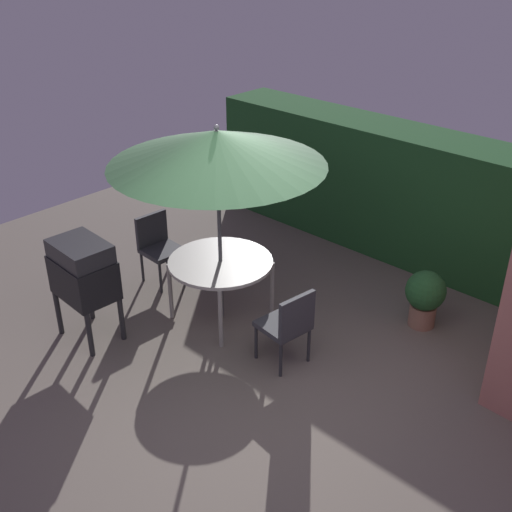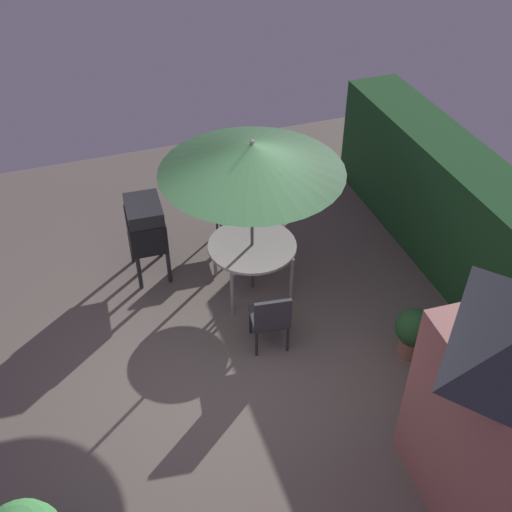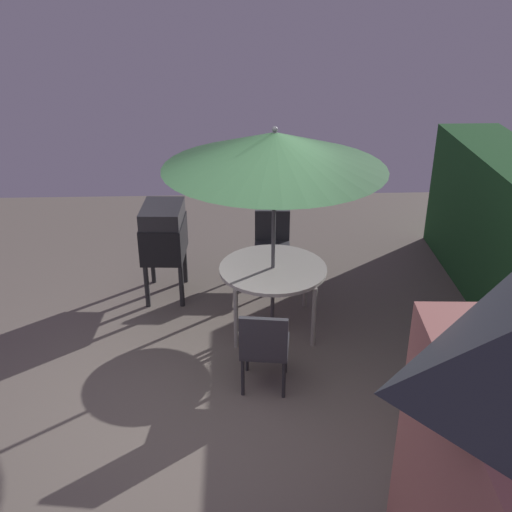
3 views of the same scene
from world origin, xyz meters
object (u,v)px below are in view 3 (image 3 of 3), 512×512
at_px(chair_near_shed, 264,345).
at_px(patio_table, 273,272).
at_px(patio_umbrella, 275,150).
at_px(potted_plant_by_shed, 452,396).
at_px(bbq_grill, 164,233).
at_px(chair_far_side, 272,241).

bearing_deg(chair_near_shed, patio_table, 172.52).
bearing_deg(patio_umbrella, potted_plant_by_shed, 38.79).
relative_size(patio_table, bbq_grill, 1.01).
xyz_separation_m(bbq_grill, chair_far_side, (-0.43, 1.36, -0.33)).
height_order(patio_table, chair_far_side, chair_far_side).
height_order(patio_table, potted_plant_by_shed, patio_table).
bearing_deg(chair_far_side, chair_near_shed, -5.28).
bearing_deg(chair_near_shed, bbq_grill, -149.87).
relative_size(patio_table, chair_far_side, 1.34).
distance_m(patio_table, bbq_grill, 1.53).
height_order(patio_table, chair_near_shed, chair_near_shed).
relative_size(patio_umbrella, chair_far_side, 2.62).
bearing_deg(patio_table, bbq_grill, -121.88).
xyz_separation_m(patio_umbrella, chair_far_side, (-1.23, 0.07, -1.59)).
distance_m(patio_umbrella, chair_far_side, 2.01).
relative_size(patio_table, potted_plant_by_shed, 1.73).
xyz_separation_m(patio_umbrella, chair_near_shed, (1.16, -0.15, -1.59)).
distance_m(chair_near_shed, potted_plant_by_shed, 1.77).
distance_m(bbq_grill, potted_plant_by_shed, 3.85).
bearing_deg(potted_plant_by_shed, patio_table, -141.21).
bearing_deg(patio_umbrella, bbq_grill, -121.88).
height_order(patio_table, patio_umbrella, patio_umbrella).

